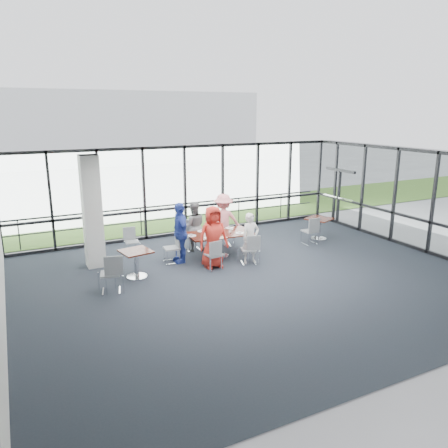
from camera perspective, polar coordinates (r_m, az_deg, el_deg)
name	(u,v)px	position (r m, az deg, el deg)	size (l,w,h in m)	color
floor	(256,280)	(11.77, 4.16, -7.26)	(12.00, 10.00, 0.02)	#212932
ceiling	(258,159)	(10.99, 4.47, 8.48)	(12.00, 10.00, 0.04)	white
wall_front	(419,290)	(7.64, 24.07, -7.91)	(12.00, 0.10, 3.20)	silver
curtain_wall_back	(185,191)	(15.67, -5.11, 4.37)	(12.00, 0.10, 3.20)	white
curtain_wall_right	(419,201)	(15.19, 24.17, 2.81)	(0.10, 10.00, 3.20)	white
exit_door	(339,197)	(17.84, 14.74, 3.39)	(0.12, 1.60, 2.10)	black
structural_column	(92,212)	(12.83, -16.84, 1.52)	(0.50, 0.50, 3.20)	white
apron	(146,208)	(20.63, -10.14, 2.08)	(80.00, 70.00, 0.02)	gray
grass_strip	(160,216)	(18.76, -8.39, 1.00)	(80.00, 5.00, 0.01)	#385D22
hangar_main	(117,126)	(42.49, -13.81, 12.31)	(24.00, 10.00, 6.00)	silver
guard_rail	(180,217)	(16.45, -5.80, 0.92)	(0.06, 0.06, 12.00)	#2D2D33
main_table	(220,237)	(13.34, -0.58, -1.67)	(2.03, 1.19, 0.75)	#350808
side_table_left	(136,255)	(11.91, -11.42, -4.05)	(0.87, 0.87, 0.75)	#350808
side_table_right	(319,222)	(15.53, 12.34, 0.29)	(1.04, 1.04, 0.75)	#350808
diner_near_left	(213,237)	(12.36, -1.44, -1.71)	(0.87, 0.57, 1.79)	red
diner_near_right	(251,238)	(12.76, 3.49, -1.88)	(0.55, 0.40, 1.50)	silver
diner_far_left	(194,226)	(13.93, -4.00, -0.29)	(0.77, 0.48, 1.59)	slate
diner_far_right	(223,221)	(14.26, -0.09, 0.45)	(1.14, 0.59, 1.76)	pink
diner_end	(180,233)	(12.86, -5.75, -1.12)	(1.05, 0.58, 1.80)	#2B41A4
chair_main_nl	(214,255)	(12.32, -1.36, -4.05)	(0.42, 0.42, 0.85)	gray
chair_main_nr	(249,249)	(12.79, 3.23, -3.34)	(0.42, 0.42, 0.86)	gray
chair_main_fl	(193,236)	(14.02, -4.12, -1.55)	(0.46, 0.46, 0.95)	gray
chair_main_fr	(223,231)	(14.44, -0.08, -0.99)	(0.48, 0.48, 0.98)	gray
chair_main_end	(172,248)	(12.94, -6.86, -3.14)	(0.44, 0.44, 0.89)	gray
chair_spare_la	(110,274)	(11.15, -14.64, -6.29)	(0.47, 0.47, 0.95)	gray
chair_spare_lb	(132,242)	(13.87, -11.93, -2.29)	(0.40, 0.40, 0.82)	gray
chair_spare_r	(310,231)	(14.89, 11.16, -0.92)	(0.45, 0.45, 0.91)	gray
plate_nl	(209,238)	(12.77, -1.98, -1.82)	(0.28, 0.28, 0.01)	white
plate_nr	(240,233)	(13.26, 2.06, -1.20)	(0.26, 0.26, 0.01)	white
plate_fl	(202,231)	(13.50, -2.94, -0.92)	(0.26, 0.26, 0.01)	white
plate_fr	(229,228)	(13.83, 0.69, -0.53)	(0.24, 0.24, 0.01)	white
plate_end	(192,236)	(13.01, -4.25, -1.54)	(0.27, 0.27, 0.01)	white
tumbler_a	(215,234)	(12.97, -1.23, -1.27)	(0.07, 0.07, 0.14)	white
tumbler_b	(232,232)	(13.19, 0.99, -1.00)	(0.07, 0.07, 0.14)	white
tumbler_c	(217,229)	(13.53, -0.95, -0.61)	(0.07, 0.07, 0.13)	white
tumbler_d	(202,234)	(12.90, -2.84, -1.36)	(0.07, 0.07, 0.15)	white
menu_a	(222,238)	(12.81, -0.30, -1.79)	(0.31, 0.22, 0.00)	beige
menu_b	(248,232)	(13.38, 3.17, -1.10)	(0.30, 0.21, 0.00)	beige
menu_c	(220,229)	(13.74, -0.47, -0.65)	(0.28, 0.20, 0.00)	beige
condiment_caddy	(220,232)	(13.30, -0.55, -1.08)	(0.10, 0.07, 0.04)	black
ketchup_bottle	(220,230)	(13.32, -0.55, -0.75)	(0.06, 0.06, 0.18)	#B62206
green_bottle	(220,229)	(13.37, -0.50, -0.64)	(0.05, 0.05, 0.20)	#1A7E23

